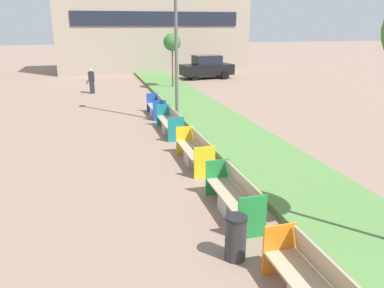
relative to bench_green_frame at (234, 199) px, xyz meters
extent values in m
cube|color=#568442|center=(2.26, 5.02, -0.28)|extent=(2.80, 120.00, 0.18)
cube|color=tan|center=(3.06, 29.11, 3.90)|extent=(17.33, 5.31, 8.54)
cube|color=#1E2333|center=(3.06, 26.40, 4.33)|extent=(14.56, 0.08, 1.20)
cube|color=tan|center=(0.23, -3.31, 0.33)|extent=(0.14, 2.02, 0.48)
cube|color=orange|center=(-0.04, -2.24, 0.10)|extent=(0.62, 0.04, 0.94)
cube|color=#ADA8A0|center=(-0.04, 0.00, -0.16)|extent=(0.52, 0.60, 0.42)
cube|color=tan|center=(-0.04, 0.00, 0.07)|extent=(0.58, 2.14, 0.05)
cube|color=tan|center=(0.23, 0.00, 0.33)|extent=(0.14, 2.05, 0.48)
cube|color=#238C3D|center=(-0.04, -1.09, 0.10)|extent=(0.62, 0.04, 0.94)
cube|color=#238C3D|center=(-0.04, 1.09, 0.10)|extent=(0.62, 0.04, 0.94)
cube|color=#ADA8A0|center=(-0.04, 3.34, -0.16)|extent=(0.52, 0.60, 0.42)
cube|color=tan|center=(-0.04, 3.34, 0.07)|extent=(0.58, 2.23, 0.05)
cube|color=tan|center=(0.23, 3.34, 0.33)|extent=(0.14, 2.14, 0.48)
cube|color=yellow|center=(-0.04, 2.20, 0.10)|extent=(0.62, 0.04, 0.94)
cube|color=yellow|center=(-0.04, 4.47, 0.10)|extent=(0.62, 0.04, 0.94)
cube|color=#ADA8A0|center=(-0.04, 7.05, -0.16)|extent=(0.52, 0.60, 0.42)
cube|color=tan|center=(-0.04, 7.05, 0.07)|extent=(0.58, 2.39, 0.05)
cube|color=tan|center=(0.23, 7.05, 0.33)|extent=(0.14, 2.29, 0.48)
cube|color=#197A7F|center=(-0.04, 5.84, 0.10)|extent=(0.62, 0.04, 0.94)
cube|color=#197A7F|center=(-0.04, 8.27, 0.10)|extent=(0.62, 0.04, 0.94)
cube|color=#ADA8A0|center=(-0.04, 10.14, -0.16)|extent=(0.52, 0.60, 0.42)
cube|color=tan|center=(-0.04, 10.14, 0.07)|extent=(0.58, 1.88, 0.05)
cube|color=tan|center=(0.23, 10.14, 0.33)|extent=(0.14, 1.80, 0.48)
cube|color=blue|center=(-0.04, 9.18, 0.10)|extent=(0.62, 0.04, 0.94)
cube|color=blue|center=(-0.04, 11.10, 0.10)|extent=(0.62, 0.04, 0.94)
cylinder|color=#2D2D30|center=(-0.62, -1.67, 0.04)|extent=(0.40, 0.40, 0.83)
cylinder|color=black|center=(-0.62, -1.67, 0.48)|extent=(0.41, 0.41, 0.05)
cylinder|color=#56595B|center=(0.61, 8.49, 4.10)|extent=(0.14, 0.14, 8.94)
cylinder|color=brown|center=(2.39, 17.48, 1.03)|extent=(0.10, 0.10, 2.80)
sphere|color=#38702D|center=(2.39, 17.48, 2.74)|extent=(1.15, 1.15, 1.15)
cube|color=#232633|center=(-2.91, 17.39, 0.01)|extent=(0.30, 0.22, 0.76)
cube|color=#232328|center=(-2.91, 17.39, 0.69)|extent=(0.38, 0.24, 0.61)
sphere|color=tan|center=(-2.91, 17.39, 1.10)|extent=(0.21, 0.21, 0.21)
cube|color=#236051|center=(-3.19, 17.39, 0.35)|extent=(0.12, 0.20, 0.18)
cube|color=black|center=(6.26, 22.15, 0.35)|extent=(4.39, 2.29, 0.84)
cube|color=black|center=(6.26, 22.15, 1.13)|extent=(2.28, 1.81, 0.72)
cylinder|color=black|center=(7.52, 21.25, -0.07)|extent=(0.60, 0.20, 0.60)
cylinder|color=black|center=(7.52, 23.05, -0.07)|extent=(0.60, 0.20, 0.60)
cylinder|color=black|center=(5.00, 21.25, -0.07)|extent=(0.60, 0.20, 0.60)
cylinder|color=black|center=(5.00, 23.05, -0.07)|extent=(0.60, 0.20, 0.60)
camera|label=1|loc=(-2.99, -7.30, 3.82)|focal=35.00mm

